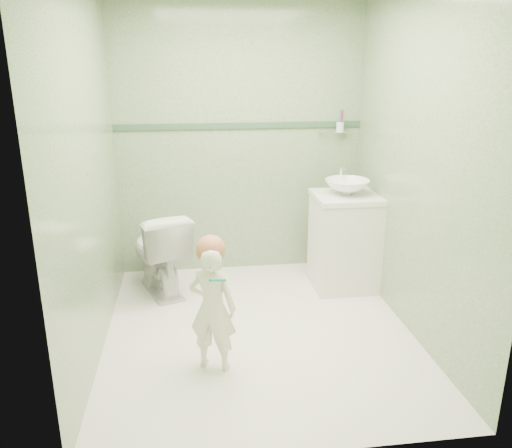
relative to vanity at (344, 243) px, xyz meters
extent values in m
plane|color=white|center=(-0.84, -0.70, -0.40)|extent=(2.50, 2.50, 0.00)
cube|color=gray|center=(-0.84, 0.55, 0.80)|extent=(2.20, 0.04, 2.40)
cube|color=gray|center=(-0.84, -1.95, 0.80)|extent=(2.20, 0.04, 2.40)
cube|color=gray|center=(-1.94, -0.70, 0.80)|extent=(0.04, 2.50, 2.40)
cube|color=gray|center=(0.26, -0.70, 0.80)|extent=(0.04, 2.50, 2.40)
cube|color=#35543B|center=(-0.84, 0.54, 0.95)|extent=(2.20, 0.02, 0.05)
cube|color=white|center=(0.00, 0.00, 0.00)|extent=(0.52, 0.50, 0.80)
cube|color=white|center=(0.00, 0.00, 0.41)|extent=(0.54, 0.52, 0.04)
imported|color=white|center=(0.00, 0.00, 0.49)|extent=(0.37, 0.37, 0.13)
cylinder|color=silver|center=(0.00, 0.20, 0.55)|extent=(0.03, 0.03, 0.18)
cylinder|color=silver|center=(0.00, 0.15, 0.63)|extent=(0.02, 0.12, 0.02)
cylinder|color=silver|center=(0.00, 0.50, 0.88)|extent=(0.26, 0.02, 0.02)
cylinder|color=silver|center=(0.06, 0.48, 0.93)|extent=(0.07, 0.07, 0.09)
cylinder|color=#693CA0|center=(0.06, 0.47, 1.00)|extent=(0.01, 0.01, 0.17)
cylinder|color=red|center=(0.07, 0.48, 1.00)|extent=(0.01, 0.01, 0.17)
cylinder|color=blue|center=(0.05, 0.48, 1.00)|extent=(0.01, 0.01, 0.17)
imported|color=white|center=(-1.58, 0.10, -0.04)|extent=(0.62, 0.80, 0.72)
imported|color=white|center=(-1.19, -1.11, 0.02)|extent=(0.36, 0.29, 0.83)
sphere|color=#BA6948|center=(-1.19, -1.09, 0.40)|extent=(0.19, 0.19, 0.19)
cylinder|color=#0B8E65|center=(-1.16, -1.26, 0.27)|extent=(0.11, 0.11, 0.06)
cube|color=white|center=(-1.20, -1.19, 0.31)|extent=(0.03, 0.03, 0.02)
camera|label=1|loc=(-1.30, -4.00, 1.49)|focal=35.80mm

